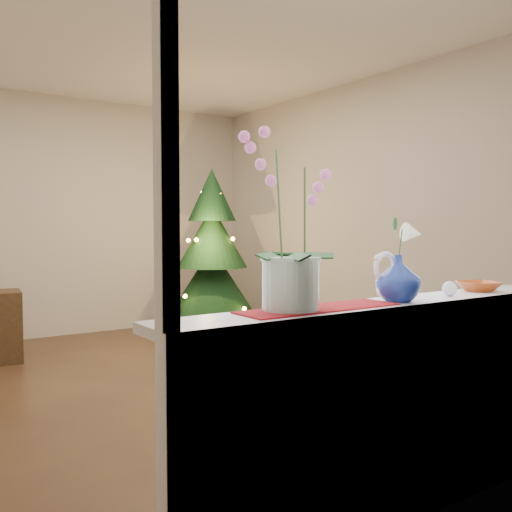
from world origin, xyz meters
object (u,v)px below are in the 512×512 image
at_px(swan, 393,277).
at_px(paperweight, 450,289).
at_px(xmas_tree, 212,254).
at_px(orchid_pot, 291,221).
at_px(blue_vase, 398,275).
at_px(amber_dish, 479,287).

relative_size(swan, paperweight, 3.49).
distance_m(paperweight, xmas_tree, 3.91).
bearing_deg(orchid_pot, xmas_tree, 64.22).
relative_size(orchid_pot, xmas_tree, 0.37).
bearing_deg(blue_vase, amber_dish, 3.48).
distance_m(swan, blue_vase, 0.03).
bearing_deg(orchid_pot, swan, 0.01).
bearing_deg(orchid_pot, amber_dish, 0.32).
height_order(swan, xmas_tree, xmas_tree).
bearing_deg(amber_dish, blue_vase, -176.52).
bearing_deg(blue_vase, orchid_pot, 176.76).
bearing_deg(paperweight, amber_dish, 8.83).
relative_size(orchid_pot, amber_dish, 4.05).
distance_m(orchid_pot, blue_vase, 0.61).
xyz_separation_m(blue_vase, amber_dish, (0.63, 0.04, -0.09)).
distance_m(swan, xmas_tree, 3.97).
bearing_deg(blue_vase, xmas_tree, 71.67).
bearing_deg(swan, amber_dish, 13.90).
distance_m(amber_dish, xmas_tree, 3.81).
relative_size(orchid_pot, swan, 2.88).
height_order(blue_vase, paperweight, blue_vase).
bearing_deg(swan, xmas_tree, 84.87).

